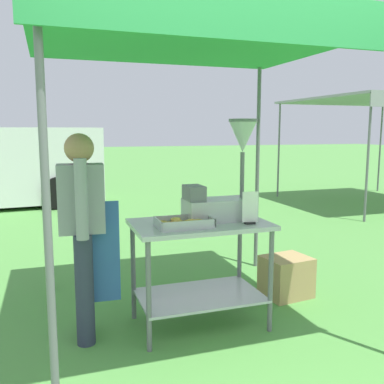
{
  "coord_description": "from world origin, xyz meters",
  "views": [
    {
      "loc": [
        -1.06,
        -2.09,
        1.63
      ],
      "look_at": [
        0.1,
        1.32,
        1.11
      ],
      "focal_mm": 39.78,
      "sensor_mm": 36.0,
      "label": 1
    }
  ],
  "objects_px": {
    "vendor": "(83,226)",
    "menu_sign": "(250,210)",
    "supply_crate": "(286,276)",
    "donut_cart": "(200,251)",
    "donut_tray": "(184,223)",
    "neighbour_tent": "(380,102)",
    "donut_fryer": "(224,185)",
    "stall_canopy": "(196,46)"
  },
  "relations": [
    {
      "from": "menu_sign",
      "to": "supply_crate",
      "type": "relative_size",
      "value": 0.54
    },
    {
      "from": "donut_cart",
      "to": "donut_fryer",
      "type": "distance_m",
      "value": 0.58
    },
    {
      "from": "supply_crate",
      "to": "neighbour_tent",
      "type": "bearing_deg",
      "value": 40.83
    },
    {
      "from": "stall_canopy",
      "to": "donut_tray",
      "type": "bearing_deg",
      "value": -129.22
    },
    {
      "from": "menu_sign",
      "to": "neighbour_tent",
      "type": "bearing_deg",
      "value": 40.41
    },
    {
      "from": "donut_cart",
      "to": "neighbour_tent",
      "type": "relative_size",
      "value": 0.34
    },
    {
      "from": "vendor",
      "to": "supply_crate",
      "type": "bearing_deg",
      "value": 7.25
    },
    {
      "from": "donut_tray",
      "to": "vendor",
      "type": "relative_size",
      "value": 0.27
    },
    {
      "from": "vendor",
      "to": "supply_crate",
      "type": "distance_m",
      "value": 2.09
    },
    {
      "from": "donut_cart",
      "to": "menu_sign",
      "type": "xyz_separation_m",
      "value": [
        0.36,
        -0.19,
        0.36
      ]
    },
    {
      "from": "donut_cart",
      "to": "neighbour_tent",
      "type": "xyz_separation_m",
      "value": [
        5.75,
        4.4,
        1.61
      ]
    },
    {
      "from": "neighbour_tent",
      "to": "donut_cart",
      "type": "bearing_deg",
      "value": -142.58
    },
    {
      "from": "supply_crate",
      "to": "stall_canopy",
      "type": "bearing_deg",
      "value": -167.92
    },
    {
      "from": "stall_canopy",
      "to": "menu_sign",
      "type": "relative_size",
      "value": 9.71
    },
    {
      "from": "menu_sign",
      "to": "supply_crate",
      "type": "distance_m",
      "value": 1.16
    },
    {
      "from": "donut_cart",
      "to": "supply_crate",
      "type": "bearing_deg",
      "value": 17.22
    },
    {
      "from": "donut_tray",
      "to": "supply_crate",
      "type": "relative_size",
      "value": 0.89
    },
    {
      "from": "donut_tray",
      "to": "supply_crate",
      "type": "xyz_separation_m",
      "value": [
        1.2,
        0.44,
        -0.71
      ]
    },
    {
      "from": "donut_tray",
      "to": "donut_fryer",
      "type": "relative_size",
      "value": 0.51
    },
    {
      "from": "donut_fryer",
      "to": "supply_crate",
      "type": "distance_m",
      "value": 1.3
    },
    {
      "from": "vendor",
      "to": "menu_sign",
      "type": "bearing_deg",
      "value": -11.34
    },
    {
      "from": "donut_cart",
      "to": "donut_tray",
      "type": "bearing_deg",
      "value": -146.3
    },
    {
      "from": "supply_crate",
      "to": "menu_sign",
      "type": "bearing_deg",
      "value": -142.73
    },
    {
      "from": "menu_sign",
      "to": "vendor",
      "type": "distance_m",
      "value": 1.31
    },
    {
      "from": "stall_canopy",
      "to": "vendor",
      "type": "height_order",
      "value": "stall_canopy"
    },
    {
      "from": "stall_canopy",
      "to": "donut_fryer",
      "type": "xyz_separation_m",
      "value": [
        0.22,
        -0.06,
        -1.11
      ]
    },
    {
      "from": "neighbour_tent",
      "to": "supply_crate",
      "type": "bearing_deg",
      "value": -139.17
    },
    {
      "from": "donut_cart",
      "to": "vendor",
      "type": "bearing_deg",
      "value": 175.72
    },
    {
      "from": "donut_tray",
      "to": "supply_crate",
      "type": "height_order",
      "value": "donut_tray"
    },
    {
      "from": "donut_fryer",
      "to": "vendor",
      "type": "height_order",
      "value": "donut_fryer"
    },
    {
      "from": "menu_sign",
      "to": "neighbour_tent",
      "type": "height_order",
      "value": "neighbour_tent"
    },
    {
      "from": "vendor",
      "to": "supply_crate",
      "type": "height_order",
      "value": "vendor"
    },
    {
      "from": "donut_tray",
      "to": "supply_crate",
      "type": "distance_m",
      "value": 1.46
    },
    {
      "from": "supply_crate",
      "to": "donut_cart",
      "type": "bearing_deg",
      "value": -162.78
    },
    {
      "from": "donut_tray",
      "to": "menu_sign",
      "type": "relative_size",
      "value": 1.64
    },
    {
      "from": "stall_canopy",
      "to": "donut_tray",
      "type": "height_order",
      "value": "stall_canopy"
    },
    {
      "from": "menu_sign",
      "to": "supply_crate",
      "type": "height_order",
      "value": "menu_sign"
    },
    {
      "from": "vendor",
      "to": "neighbour_tent",
      "type": "height_order",
      "value": "neighbour_tent"
    },
    {
      "from": "donut_cart",
      "to": "neighbour_tent",
      "type": "distance_m",
      "value": 7.41
    },
    {
      "from": "stall_canopy",
      "to": "donut_cart",
      "type": "height_order",
      "value": "stall_canopy"
    },
    {
      "from": "donut_cart",
      "to": "vendor",
      "type": "height_order",
      "value": "vendor"
    },
    {
      "from": "stall_canopy",
      "to": "donut_cart",
      "type": "relative_size",
      "value": 2.3
    }
  ]
}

